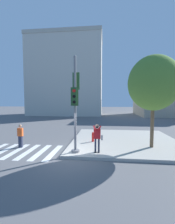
% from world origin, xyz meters
% --- Properties ---
extents(ground_plane, '(160.00, 160.00, 0.00)m').
position_xyz_m(ground_plane, '(0.00, 0.00, 0.00)').
color(ground_plane, '#5B5B5E').
extents(sidewalk_corner, '(8.00, 8.00, 0.18)m').
position_xyz_m(sidewalk_corner, '(3.50, 3.50, 0.09)').
color(sidewalk_corner, '#ADA89E').
rests_on(sidewalk_corner, ground_plane).
extents(crosswalk_stripes, '(6.97, 2.96, 0.01)m').
position_xyz_m(crosswalk_stripes, '(-4.49, 0.50, 0.00)').
color(crosswalk_stripes, silver).
rests_on(crosswalk_stripes, ground_plane).
extents(traffic_signal_pole, '(0.49, 1.22, 5.61)m').
position_xyz_m(traffic_signal_pole, '(0.24, 0.25, 3.24)').
color(traffic_signal_pole, slate).
rests_on(traffic_signal_pole, sidewalk_corner).
extents(person_photographer, '(0.58, 0.54, 1.67)m').
position_xyz_m(person_photographer, '(1.52, 0.36, 1.18)').
color(person_photographer, black).
rests_on(person_photographer, sidewalk_corner).
extents(pedestrian_distant, '(0.34, 0.20, 1.60)m').
position_xyz_m(pedestrian_distant, '(-3.81, 1.26, 0.85)').
color(pedestrian_distant, '#282D42').
rests_on(pedestrian_distant, ground_plane).
extents(street_tree, '(3.19, 3.19, 5.91)m').
position_xyz_m(street_tree, '(5.01, 1.73, 4.32)').
color(street_tree, brown).
rests_on(street_tree, sidewalk_corner).
extents(fire_hydrant, '(0.17, 0.23, 0.71)m').
position_xyz_m(fire_hydrant, '(1.09, 2.64, 0.53)').
color(fire_hydrant, red).
rests_on(fire_hydrant, sidewalk_corner).
extents(building_left, '(16.73, 8.44, 18.12)m').
position_xyz_m(building_left, '(-6.98, 26.50, 9.08)').
color(building_left, beige).
rests_on(building_left, ground_plane).
extents(building_right, '(12.63, 11.60, 10.52)m').
position_xyz_m(building_right, '(15.82, 27.07, 5.27)').
color(building_right, tan).
rests_on(building_right, ground_plane).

